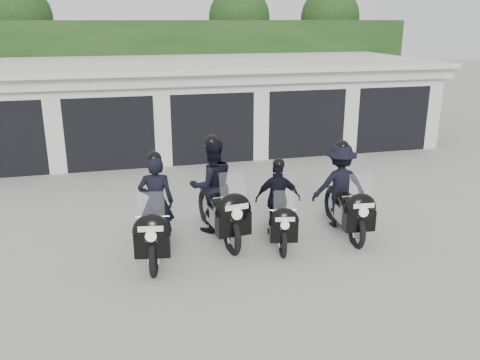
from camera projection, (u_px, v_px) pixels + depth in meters
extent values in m
plane|color=gray|center=(263.00, 229.00, 11.03)|extent=(80.00, 80.00, 0.00)
cube|color=silver|center=(196.00, 104.00, 18.46)|extent=(16.00, 6.00, 2.80)
cube|color=silver|center=(196.00, 63.00, 17.82)|extent=(16.40, 6.80, 0.16)
cube|color=silver|center=(213.00, 79.00, 15.08)|extent=(16.40, 0.12, 0.40)
cube|color=black|center=(213.00, 159.00, 16.06)|extent=(16.00, 0.06, 0.24)
cube|color=black|center=(5.00, 131.00, 15.43)|extent=(2.60, 2.60, 2.20)
cube|color=silver|center=(54.00, 126.00, 14.74)|extent=(0.50, 0.50, 2.80)
cube|color=black|center=(110.00, 126.00, 16.16)|extent=(2.60, 2.60, 2.20)
cube|color=silver|center=(106.00, 86.00, 14.77)|extent=(2.60, 0.50, 0.60)
cube|color=silver|center=(162.00, 120.00, 15.46)|extent=(0.50, 0.50, 2.80)
cube|color=black|center=(206.00, 121.00, 16.89)|extent=(2.60, 2.60, 2.20)
cube|color=silver|center=(211.00, 83.00, 15.49)|extent=(2.60, 0.50, 0.60)
cube|color=silver|center=(259.00, 116.00, 16.19)|extent=(0.50, 0.50, 2.80)
cube|color=black|center=(293.00, 117.00, 17.61)|extent=(2.60, 2.60, 2.20)
cube|color=silver|center=(306.00, 80.00, 16.22)|extent=(2.60, 0.50, 0.60)
cube|color=silver|center=(348.00, 112.00, 16.92)|extent=(0.50, 0.50, 2.80)
cube|color=black|center=(374.00, 113.00, 18.34)|extent=(2.60, 2.60, 2.20)
cube|color=silver|center=(393.00, 77.00, 16.95)|extent=(2.60, 0.50, 0.60)
cube|color=silver|center=(430.00, 108.00, 17.64)|extent=(0.50, 0.50, 2.80)
cube|color=#153513|center=(180.00, 72.00, 21.92)|extent=(20.00, 2.00, 4.30)
sphere|color=#153513|center=(18.00, 18.00, 21.10)|extent=(2.80, 2.80, 2.80)
cylinder|color=black|center=(26.00, 84.00, 21.94)|extent=(0.24, 0.24, 3.30)
sphere|color=#153513|center=(239.00, 18.00, 23.33)|extent=(2.80, 2.80, 2.80)
cylinder|color=black|center=(239.00, 78.00, 24.17)|extent=(0.24, 0.24, 3.30)
sphere|color=#153513|center=(330.00, 18.00, 24.39)|extent=(2.80, 2.80, 2.80)
cylinder|color=black|center=(327.00, 76.00, 25.22)|extent=(0.24, 0.24, 3.30)
torus|color=black|center=(154.00, 256.00, 9.03)|extent=(0.24, 0.80, 0.79)
torus|color=black|center=(159.00, 223.00, 10.50)|extent=(0.24, 0.80, 0.79)
cube|color=#ABABB0|center=(157.00, 234.00, 9.76)|extent=(0.37, 0.63, 0.34)
cube|color=black|center=(157.00, 243.00, 9.79)|extent=(0.31, 1.40, 0.06)
ellipsoid|color=black|center=(155.00, 220.00, 9.48)|extent=(0.44, 0.67, 0.31)
cube|color=black|center=(157.00, 210.00, 9.91)|extent=(0.37, 0.63, 0.11)
ellipsoid|color=black|center=(152.00, 232.00, 8.79)|extent=(0.73, 0.46, 0.65)
cube|color=black|center=(152.00, 245.00, 8.87)|extent=(0.65, 0.33, 0.43)
cube|color=#B2BFC6|center=(151.00, 208.00, 8.69)|extent=(0.49, 0.20, 0.55)
cylinder|color=silver|center=(152.00, 217.00, 8.94)|extent=(0.60, 0.13, 0.03)
cube|color=silver|center=(150.00, 229.00, 8.58)|extent=(0.43, 0.09, 0.10)
cube|color=silver|center=(151.00, 239.00, 8.67)|extent=(0.19, 0.05, 0.11)
imported|color=black|center=(156.00, 202.00, 9.89)|extent=(0.75, 0.56, 1.89)
sphere|color=black|center=(154.00, 159.00, 9.62)|extent=(0.29, 0.29, 0.29)
torus|color=black|center=(232.00, 235.00, 9.86)|extent=(0.23, 0.84, 0.84)
torus|color=black|center=(206.00, 207.00, 11.32)|extent=(0.23, 0.84, 0.84)
cube|color=#ABABB0|center=(218.00, 216.00, 10.59)|extent=(0.37, 0.66, 0.37)
cube|color=black|center=(218.00, 224.00, 10.62)|extent=(0.27, 1.49, 0.07)
ellipsoid|color=black|center=(220.00, 201.00, 10.30)|extent=(0.45, 0.70, 0.33)
cube|color=black|center=(213.00, 193.00, 10.73)|extent=(0.37, 0.66, 0.11)
ellipsoid|color=black|center=(233.00, 211.00, 9.62)|extent=(0.76, 0.46, 0.69)
cube|color=black|center=(233.00, 223.00, 9.70)|extent=(0.69, 0.33, 0.46)
cube|color=#B2BFC6|center=(232.00, 187.00, 9.51)|extent=(0.52, 0.19, 0.58)
cylinder|color=silver|center=(229.00, 197.00, 9.76)|extent=(0.64, 0.11, 0.03)
cube|color=silver|center=(237.00, 207.00, 9.40)|extent=(0.46, 0.07, 0.10)
cube|color=silver|center=(236.00, 217.00, 9.49)|extent=(0.21, 0.04, 0.11)
imported|color=black|center=(212.00, 186.00, 10.70)|extent=(1.06, 0.87, 2.01)
sphere|color=black|center=(211.00, 142.00, 10.41)|extent=(0.31, 0.31, 0.31)
torus|color=black|center=(283.00, 241.00, 9.75)|extent=(0.24, 0.67, 0.67)
torus|color=black|center=(275.00, 216.00, 11.01)|extent=(0.24, 0.67, 0.67)
cube|color=#ABABB0|center=(279.00, 224.00, 10.38)|extent=(0.34, 0.54, 0.29)
cube|color=black|center=(279.00, 231.00, 10.41)|extent=(0.32, 1.18, 0.05)
ellipsoid|color=black|center=(280.00, 213.00, 10.14)|extent=(0.40, 0.58, 0.26)
cube|color=black|center=(278.00, 205.00, 10.51)|extent=(0.34, 0.54, 0.09)
ellipsoid|color=black|center=(284.00, 222.00, 9.55)|extent=(0.63, 0.41, 0.55)
cube|color=black|center=(284.00, 232.00, 9.62)|extent=(0.56, 0.31, 0.37)
cube|color=#B2BFC6|center=(284.00, 203.00, 9.47)|extent=(0.42, 0.19, 0.47)
cylinder|color=silver|center=(283.00, 210.00, 9.68)|extent=(0.51, 0.13, 0.03)
cube|color=silver|center=(285.00, 219.00, 9.37)|extent=(0.36, 0.09, 0.08)
cube|color=silver|center=(285.00, 227.00, 9.45)|extent=(0.16, 0.05, 0.09)
imported|color=black|center=(278.00, 199.00, 10.49)|extent=(1.03, 0.72, 1.61)
sphere|color=black|center=(279.00, 164.00, 10.26)|extent=(0.25, 0.25, 0.25)
torus|color=black|center=(357.00, 230.00, 10.14)|extent=(0.18, 0.77, 0.77)
torus|color=black|center=(332.00, 204.00, 11.56)|extent=(0.18, 0.77, 0.77)
cube|color=#ABABB0|center=(343.00, 213.00, 10.85)|extent=(0.32, 0.60, 0.34)
cube|color=black|center=(343.00, 221.00, 10.88)|extent=(0.20, 1.37, 0.06)
ellipsoid|color=black|center=(347.00, 200.00, 10.57)|extent=(0.39, 0.63, 0.30)
cube|color=black|center=(340.00, 192.00, 10.99)|extent=(0.32, 0.60, 0.11)
ellipsoid|color=black|center=(360.00, 209.00, 9.91)|extent=(0.69, 0.40, 0.63)
cube|color=black|center=(359.00, 220.00, 9.99)|extent=(0.63, 0.28, 0.42)
cube|color=#B2BFC6|center=(361.00, 188.00, 9.81)|extent=(0.47, 0.16, 0.54)
cylinder|color=silver|center=(357.00, 196.00, 10.05)|extent=(0.59, 0.08, 0.03)
cube|color=silver|center=(364.00, 206.00, 9.71)|extent=(0.42, 0.05, 0.09)
cube|color=silver|center=(363.00, 214.00, 9.79)|extent=(0.19, 0.03, 0.11)
imported|color=black|center=(340.00, 185.00, 10.97)|extent=(1.24, 0.72, 1.84)
sphere|color=black|center=(342.00, 147.00, 10.71)|extent=(0.28, 0.28, 0.28)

